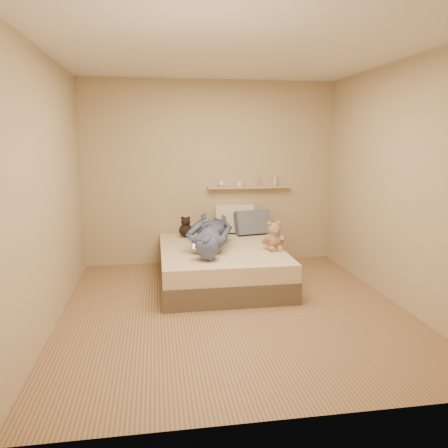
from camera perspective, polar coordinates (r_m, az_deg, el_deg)
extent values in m
plane|color=#9D7751|center=(4.75, 1.24, -11.02)|extent=(3.80, 3.80, 0.00)
plane|color=silver|center=(4.48, 1.39, 21.55)|extent=(3.80, 3.80, 0.00)
plane|color=tan|center=(6.30, -1.78, 6.61)|extent=(3.60, 0.00, 3.60)
plane|color=tan|center=(2.60, 8.76, 0.30)|extent=(3.60, 0.00, 3.60)
plane|color=tan|center=(4.48, -22.07, 4.05)|extent=(0.00, 3.80, 3.80)
plane|color=tan|center=(5.07, 21.85, 4.78)|extent=(0.00, 3.80, 3.80)
cube|color=brown|center=(5.57, -0.45, -6.29)|extent=(1.50, 1.90, 0.25)
cube|color=beige|center=(5.51, -0.45, -4.05)|extent=(1.48, 1.88, 0.20)
cube|color=#B2B6BA|center=(4.88, -3.06, -2.95)|extent=(0.18, 0.09, 0.06)
cube|color=black|center=(4.87, -3.06, -2.79)|extent=(0.10, 0.05, 0.03)
sphere|color=#947451|center=(5.40, 6.46, -2.15)|extent=(0.22, 0.22, 0.22)
sphere|color=#9A7754|center=(5.35, 6.55, -0.67)|extent=(0.16, 0.16, 0.16)
sphere|color=#8D734D|center=(5.32, 5.99, 0.05)|extent=(0.06, 0.06, 0.06)
sphere|color=tan|center=(5.36, 7.14, 0.09)|extent=(0.06, 0.06, 0.06)
sphere|color=#936951|center=(5.29, 6.78, -0.97)|extent=(0.07, 0.07, 0.07)
cylinder|color=#8C624B|center=(5.34, 5.54, -2.12)|extent=(0.10, 0.15, 0.12)
cylinder|color=#A9765A|center=(5.40, 7.55, -2.02)|extent=(0.09, 0.15, 0.12)
cylinder|color=#9C7053|center=(5.32, 6.21, -3.19)|extent=(0.10, 0.16, 0.07)
cylinder|color=#A38757|center=(5.35, 7.27, -3.13)|extent=(0.09, 0.15, 0.07)
cylinder|color=#BEB0A2|center=(5.37, 6.54, -1.36)|extent=(0.12, 0.12, 0.02)
sphere|color=black|center=(6.06, -5.01, -0.82)|extent=(0.19, 0.19, 0.19)
sphere|color=black|center=(6.02, -5.03, 0.28)|extent=(0.13, 0.13, 0.13)
sphere|color=black|center=(6.01, -5.44, 0.77)|extent=(0.05, 0.05, 0.05)
sphere|color=black|center=(6.01, -4.64, 0.78)|extent=(0.05, 0.05, 0.05)
cube|color=beige|center=(6.30, 1.43, 0.64)|extent=(0.58, 0.34, 0.43)
cube|color=#565D69|center=(6.21, 3.75, 0.20)|extent=(0.54, 0.33, 0.37)
imported|color=#46556E|center=(5.49, -1.84, -1.04)|extent=(0.84, 1.64, 0.37)
cube|color=tan|center=(6.35, 3.25, 4.82)|extent=(1.20, 0.12, 0.03)
imported|color=silver|center=(6.27, -0.37, 5.46)|extent=(0.13, 0.13, 0.12)
cylinder|color=white|center=(6.32, 2.01, 5.29)|extent=(0.09, 0.09, 0.08)
cylinder|color=silver|center=(6.37, 4.58, 5.67)|extent=(0.03, 0.03, 0.16)
imported|color=silver|center=(6.43, 6.70, 5.81)|extent=(0.10, 0.10, 0.19)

